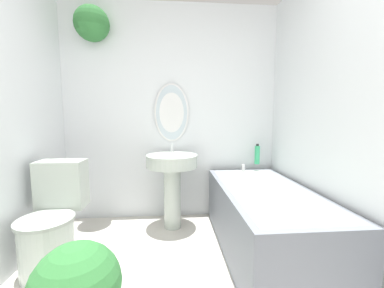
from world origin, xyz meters
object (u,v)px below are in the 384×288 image
(toilet, at_px, (53,222))
(bathtub, at_px, (265,218))
(pedestal_sink, at_px, (172,174))
(shampoo_bottle, at_px, (257,155))

(toilet, height_order, bathtub, toilet)
(pedestal_sink, bearing_deg, bathtub, -32.39)
(toilet, distance_m, shampoo_bottle, 2.06)
(pedestal_sink, xyz_separation_m, bathtub, (0.80, -0.51, -0.28))
(toilet, xyz_separation_m, pedestal_sink, (0.92, 0.57, 0.22))
(pedestal_sink, relative_size, shampoo_bottle, 3.82)
(bathtub, bearing_deg, toilet, -177.97)
(pedestal_sink, relative_size, bathtub, 0.58)
(bathtub, xyz_separation_m, shampoo_bottle, (0.16, 0.68, 0.45))
(shampoo_bottle, bearing_deg, bathtub, -103.58)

